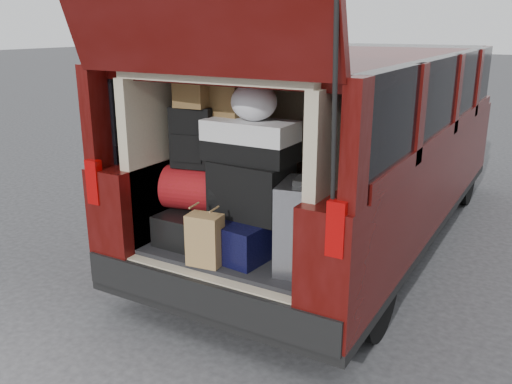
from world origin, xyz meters
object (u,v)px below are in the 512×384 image
silver_roller (300,226)px  black_soft_case (251,189)px  backpack (194,137)px  twotone_duffel (250,141)px  black_hardshell (197,225)px  kraft_bag (205,240)px  red_duffel (198,189)px  navy_hardshell (245,233)px

silver_roller → black_soft_case: (-0.40, 0.09, 0.15)m
backpack → twotone_duffel: backpack is taller
black_hardshell → kraft_bag: kraft_bag is taller
silver_roller → red_duffel: size_ratio=1.20×
twotone_duffel → backpack: bearing=-178.3°
silver_roller → red_duffel: silver_roller is taller
silver_roller → twotone_duffel: 0.65m
silver_roller → black_soft_case: black_soft_case is taller
black_hardshell → backpack: (-0.03, 0.04, 0.62)m
red_duffel → silver_roller: bearing=-17.7°
red_duffel → black_soft_case: size_ratio=0.92×
black_hardshell → navy_hardshell: navy_hardshell is taller
silver_roller → twotone_duffel: size_ratio=0.95×
black_soft_case → kraft_bag: bearing=-109.3°
black_soft_case → twotone_duffel: (-0.02, 0.03, 0.32)m
red_duffel → twotone_duffel: size_ratio=0.79×
kraft_bag → twotone_duffel: 0.70m
silver_roller → backpack: bearing=161.2°
navy_hardshell → silver_roller: 0.47m
kraft_bag → red_duffel: red_duffel is taller
black_hardshell → twotone_duffel: twotone_duffel is taller
navy_hardshell → kraft_bag: 0.33m
backpack → navy_hardshell: bearing=-18.1°
red_duffel → backpack: size_ratio=1.12×
red_duffel → backpack: bearing=142.6°
silver_roller → kraft_bag: bearing=-167.0°
kraft_bag → navy_hardshell: bearing=65.0°
black_hardshell → twotone_duffel: (0.41, 0.06, 0.64)m
navy_hardshell → twotone_duffel: size_ratio=0.96×
black_hardshell → silver_roller: silver_roller is taller
black_hardshell → black_soft_case: (0.43, 0.02, 0.33)m
black_soft_case → twotone_duffel: size_ratio=0.86×
kraft_bag → black_soft_case: 0.45m
black_hardshell → silver_roller: (0.84, -0.07, 0.17)m
silver_roller → red_duffel: bearing=162.0°
silver_roller → backpack: (-0.87, 0.12, 0.45)m
navy_hardshell → red_duffel: (-0.40, 0.03, 0.24)m
black_hardshell → kraft_bag: (0.30, -0.32, 0.06)m
navy_hardshell → backpack: 0.75m
red_duffel → black_soft_case: 0.44m
navy_hardshell → red_duffel: bearing=-178.0°
twotone_duffel → navy_hardshell: bearing=-101.8°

